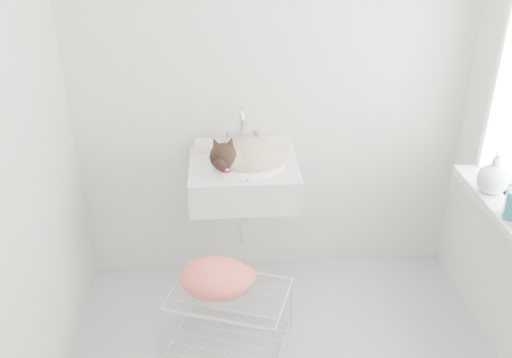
{
  "coord_description": "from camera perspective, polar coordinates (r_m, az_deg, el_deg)",
  "views": [
    {
      "loc": [
        -0.29,
        -1.93,
        2.18
      ],
      "look_at": [
        -0.12,
        0.5,
        0.88
      ],
      "focal_mm": 39.63,
      "sensor_mm": 36.0,
      "label": 1
    }
  ],
  "objects": [
    {
      "name": "back_wall",
      "position": [
        3.09,
        1.61,
        10.55
      ],
      "size": [
        2.2,
        0.02,
        2.5
      ],
      "primitive_type": "cube",
      "color": "silver",
      "rests_on": "ground"
    },
    {
      "name": "left_wall",
      "position": [
        2.29,
        -24.34,
        1.5
      ],
      "size": [
        0.02,
        2.0,
        2.5
      ],
      "primitive_type": "cube",
      "color": "silver",
      "rests_on": "ground"
    },
    {
      "name": "windowsill",
      "position": [
        2.83,
        23.91,
        -3.0
      ],
      "size": [
        0.16,
        0.88,
        0.04
      ],
      "primitive_type": "cube",
      "color": "white",
      "rests_on": "right_wall"
    },
    {
      "name": "sink",
      "position": [
        2.98,
        -1.27,
        1.63
      ],
      "size": [
        0.57,
        0.5,
        0.23
      ],
      "primitive_type": "cube",
      "color": "white",
      "rests_on": "back_wall"
    },
    {
      "name": "faucet",
      "position": [
        3.09,
        -1.47,
        5.44
      ],
      "size": [
        0.21,
        0.15,
        0.21
      ],
      "primitive_type": null,
      "color": "silver",
      "rests_on": "sink"
    },
    {
      "name": "cat",
      "position": [
        2.95,
        -1.0,
        2.17
      ],
      "size": [
        0.46,
        0.4,
        0.26
      ],
      "rotation": [
        0.0,
        0.0,
        0.24
      ],
      "color": "tan",
      "rests_on": "sink"
    },
    {
      "name": "wire_rack",
      "position": [
        3.02,
        -2.67,
        -14.13
      ],
      "size": [
        0.67,
        0.56,
        0.34
      ],
      "primitive_type": "cube",
      "rotation": [
        0.0,
        0.0,
        -0.34
      ],
      "color": "silver",
      "rests_on": "floor"
    },
    {
      "name": "towel",
      "position": [
        2.89,
        -4.0,
        -10.72
      ],
      "size": [
        0.42,
        0.34,
        0.15
      ],
      "primitive_type": "ellipsoid",
      "rotation": [
        0.0,
        0.0,
        -0.23
      ],
      "color": "orange",
      "rests_on": "wire_rack"
    },
    {
      "name": "bottle_c",
      "position": [
        2.94,
        22.57,
        -1.17
      ],
      "size": [
        0.18,
        0.18,
        0.19
      ],
      "primitive_type": "imported",
      "rotation": [
        0.0,
        0.0,
        2.9
      ],
      "color": "silver",
      "rests_on": "windowsill"
    }
  ]
}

